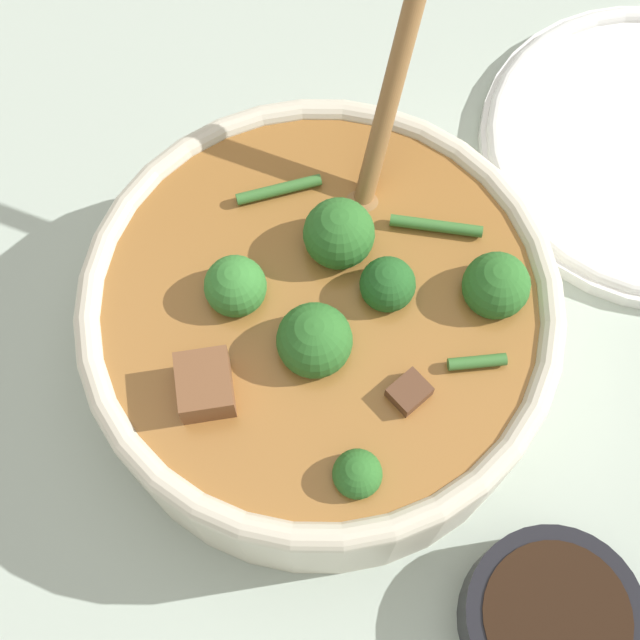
{
  "coord_description": "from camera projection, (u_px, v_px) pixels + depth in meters",
  "views": [
    {
      "loc": [
        0.02,
        -0.21,
        0.55
      ],
      "look_at": [
        0.0,
        0.0,
        0.06
      ],
      "focal_mm": 50.0,
      "sensor_mm": 36.0,
      "label": 1
    }
  ],
  "objects": [
    {
      "name": "stew_bowl",
      "position": [
        321.0,
        323.0,
        0.54
      ],
      "size": [
        0.28,
        0.32,
        0.24
      ],
      "color": "beige",
      "rests_on": "ground_plane"
    },
    {
      "name": "ground_plane",
      "position": [
        320.0,
        354.0,
        0.59
      ],
      "size": [
        4.0,
        4.0,
        0.0
      ],
      "primitive_type": "plane",
      "color": "#ADBCAD"
    },
    {
      "name": "condiment_bowl",
      "position": [
        551.0,
        619.0,
        0.51
      ],
      "size": [
        0.1,
        0.1,
        0.04
      ],
      "color": "black",
      "rests_on": "ground_plane"
    }
  ]
}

